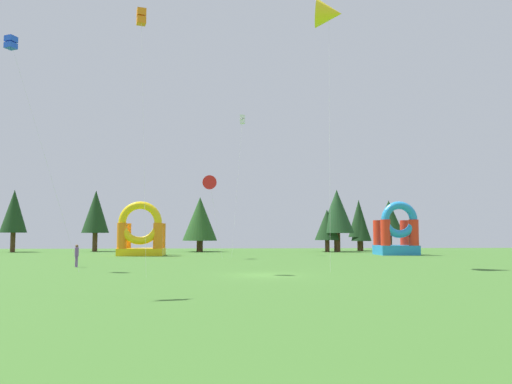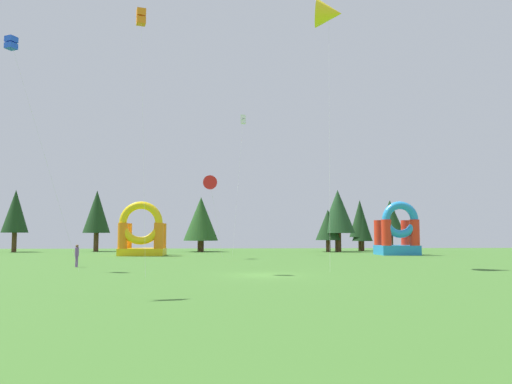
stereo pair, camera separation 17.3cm
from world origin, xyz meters
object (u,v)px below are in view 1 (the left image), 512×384
kite_red_delta (210,183)px  kite_blue_box (11,43)px  kite_yellow_delta (329,14)px  inflatable_blue_arch (141,236)px  person_left_edge (77,254)px  inflatable_red_slide (397,235)px  kite_white_box (242,120)px  kite_orange_box (141,17)px

kite_red_delta → kite_blue_box: (-14.81, -16.45, 8.99)m
kite_yellow_delta → inflatable_blue_arch: (-18.56, 21.86, -18.53)m
person_left_edge → kite_red_delta: bearing=98.2°
kite_red_delta → inflatable_red_slide: bearing=17.4°
person_left_edge → kite_yellow_delta: bearing=41.5°
kite_red_delta → person_left_edge: 18.68m
kite_red_delta → kite_white_box: bearing=67.0°
kite_yellow_delta → kite_orange_box: kite_yellow_delta is taller
kite_yellow_delta → person_left_edge: bearing=177.4°
kite_red_delta → inflatable_blue_arch: 12.36m
kite_yellow_delta → kite_red_delta: (-10.16, 14.90, -12.72)m
kite_yellow_delta → kite_red_delta: 22.07m
kite_orange_box → kite_yellow_delta: bearing=16.1°
kite_yellow_delta → inflatable_red_slide: (13.03, 22.19, -18.49)m
kite_yellow_delta → person_left_edge: 28.40m
kite_orange_box → inflatable_red_slide: bearing=43.6°
kite_yellow_delta → inflatable_blue_arch: bearing=130.3°
kite_yellow_delta → kite_blue_box: kite_yellow_delta is taller
kite_orange_box → kite_blue_box: (-10.26, 2.70, -1.14)m
kite_blue_box → inflatable_red_slide: 47.17m
inflatable_red_slide → kite_orange_box: bearing=-136.4°
kite_yellow_delta → kite_orange_box: (-14.71, -4.24, -2.59)m
kite_blue_box → person_left_edge: 16.97m
kite_blue_box → inflatable_blue_arch: 28.42m
kite_red_delta → inflatable_blue_arch: bearing=140.4°
kite_yellow_delta → kite_red_delta: kite_yellow_delta is taller
kite_yellow_delta → kite_white_box: (-6.28, 24.07, -3.65)m
kite_orange_box → inflatable_blue_arch: size_ratio=2.92×
kite_red_delta → person_left_edge: size_ratio=5.05×
person_left_edge → kite_blue_box: bearing=-108.1°
kite_orange_box → kite_red_delta: bearing=76.6°
kite_blue_box → inflatable_blue_arch: bearing=74.7°
kite_yellow_delta → kite_white_box: bearing=104.6°
inflatable_red_slide → kite_red_delta: bearing=-162.6°
kite_orange_box → person_left_edge: (-5.57, 5.16, -17.27)m
kite_orange_box → kite_blue_box: kite_orange_box is taller
kite_orange_box → inflatable_blue_arch: kite_orange_box is taller
kite_white_box → person_left_edge: 31.55m
kite_yellow_delta → inflatable_blue_arch: size_ratio=3.41×
kite_yellow_delta → kite_blue_box: 25.30m
inflatable_blue_arch → kite_blue_box: bearing=-105.3°
kite_white_box → kite_orange_box: bearing=-106.6°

